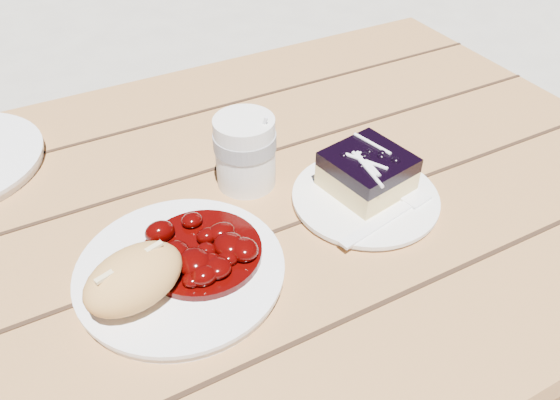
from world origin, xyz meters
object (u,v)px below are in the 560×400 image
dessert_plate (365,199)px  bread_roll (134,278)px  coffee_cup (245,152)px  blueberry_cake (367,171)px  main_plate (181,272)px

dessert_plate → bread_roll: bearing=-174.5°
bread_roll → coffee_cup: coffee_cup is taller
bread_roll → blueberry_cake: bearing=7.9°
dessert_plate → coffee_cup: (-0.12, 0.12, 0.05)m
dessert_plate → main_plate: bearing=-177.6°
bread_roll → dessert_plate: 0.33m
bread_roll → dessert_plate: (0.32, 0.03, -0.04)m
main_plate → blueberry_cake: bearing=5.3°
main_plate → coffee_cup: size_ratio=2.29×
main_plate → coffee_cup: (0.14, 0.13, 0.04)m
main_plate → bread_roll: bearing=-160.0°
bread_roll → main_plate: bearing=20.0°
coffee_cup → dessert_plate: bearing=-42.9°
bread_roll → blueberry_cake: bread_roll is taller
blueberry_cake → coffee_cup: coffee_cup is taller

